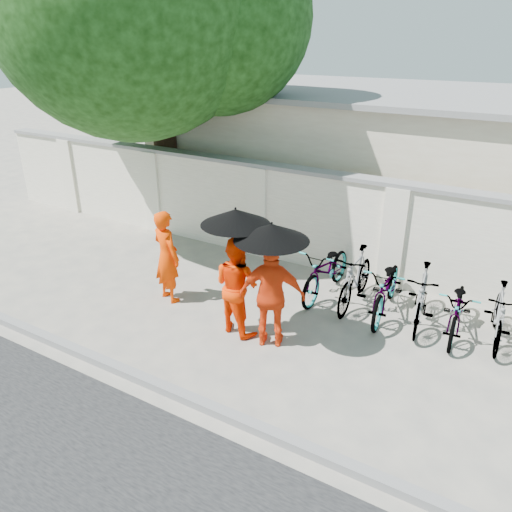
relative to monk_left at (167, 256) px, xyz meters
The scene contains 16 objects.
ground 1.69m from the monk_left, 17.57° to the right, with size 80.00×80.00×0.00m, color #A49A87.
kerb 2.67m from the monk_left, 57.14° to the right, with size 40.00×0.16×0.12m, color slate.
compound_wall 3.65m from the monk_left, 49.26° to the left, with size 20.00×0.30×2.00m, color white.
building_behind 7.42m from the monk_left, 62.75° to the left, with size 14.00×6.00×3.20m, color beige.
shade_tree 5.43m from the monk_left, 131.97° to the left, with size 6.70×6.20×8.20m.
monk_left is the anchor object (origin of this frame).
monk_center 1.70m from the monk_left, ahead, with size 0.82×0.64×1.69m, color #FF3300.
parasol_center 2.12m from the monk_left, 10.93° to the right, with size 1.08×1.08×1.22m.
monk_right 2.40m from the monk_left, ahead, with size 1.03×0.43×1.75m, color red.
parasol_right 2.66m from the monk_left, ahead, with size 1.12×1.12×1.10m.
bike_0 2.99m from the monk_left, 33.98° to the left, with size 0.67×1.92×1.01m, color gray.
bike_1 3.45m from the monk_left, 27.09° to the left, with size 0.50×1.78×1.07m, color gray.
bike_2 3.98m from the monk_left, 22.70° to the left, with size 0.67×1.93×1.01m, color gray.
bike_3 4.53m from the monk_left, 19.25° to the left, with size 0.49×1.72×1.03m, color gray.
bike_4 5.10m from the monk_left, 17.04° to the left, with size 0.61×1.74×0.91m, color gray.
bike_5 5.70m from the monk_left, 16.18° to the left, with size 0.45×1.58×0.95m, color gray.
Camera 1 is at (4.23, -5.86, 4.58)m, focal length 35.00 mm.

